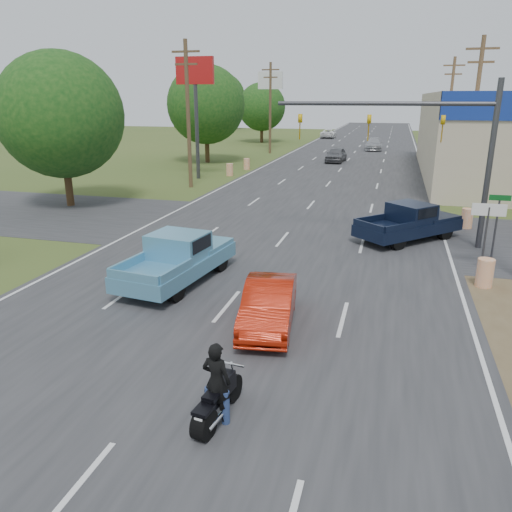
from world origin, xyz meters
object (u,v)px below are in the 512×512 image
(red_convertible, at_px, (269,305))
(distant_car_silver, at_px, (373,144))
(navy_pickup, at_px, (411,222))
(motorcycle, at_px, (216,404))
(rider, at_px, (217,386))
(distant_car_grey, at_px, (336,155))
(distant_car_white, at_px, (328,134))
(blue_pickup, at_px, (179,257))

(red_convertible, distance_m, distant_car_silver, 51.94)
(navy_pickup, bearing_deg, motorcycle, -62.01)
(rider, xyz_separation_m, distant_car_silver, (0.31, 56.54, -0.10))
(red_convertible, distance_m, navy_pickup, 11.25)
(rider, bearing_deg, navy_pickup, -96.92)
(distant_car_grey, height_order, distant_car_white, distant_car_grey)
(red_convertible, distance_m, distant_car_white, 70.29)
(navy_pickup, bearing_deg, distant_car_silver, 137.67)
(red_convertible, relative_size, rider, 2.37)
(navy_pickup, height_order, distant_car_white, navy_pickup)
(motorcycle, distance_m, distant_car_silver, 56.58)
(blue_pickup, height_order, distant_car_grey, blue_pickup)
(red_convertible, xyz_separation_m, rider, (0.09, -4.60, 0.18))
(red_convertible, relative_size, distant_car_white, 0.80)
(distant_car_silver, bearing_deg, distant_car_white, 110.35)
(blue_pickup, xyz_separation_m, navy_pickup, (7.98, 7.75, -0.03))
(rider, relative_size, distant_car_silver, 0.33)
(motorcycle, height_order, distant_car_white, distant_car_white)
(red_convertible, xyz_separation_m, navy_pickup, (4.04, 10.50, 0.21))
(motorcycle, height_order, distant_car_grey, distant_car_grey)
(red_convertible, bearing_deg, motorcycle, -96.80)
(navy_pickup, xyz_separation_m, distant_car_silver, (-3.64, 41.45, -0.13))
(red_convertible, relative_size, distant_car_silver, 0.78)
(red_convertible, height_order, rider, rider)
(distant_car_silver, bearing_deg, rider, -93.83)
(rider, height_order, distant_car_white, rider)
(motorcycle, relative_size, distant_car_white, 0.40)
(navy_pickup, bearing_deg, distant_car_grey, 146.01)
(blue_pickup, bearing_deg, rider, -53.92)
(distant_car_grey, distance_m, distant_car_silver, 13.68)
(motorcycle, distance_m, distant_car_white, 74.92)
(red_convertible, height_order, distant_car_grey, distant_car_grey)
(blue_pickup, bearing_deg, distant_car_silver, 92.32)
(red_convertible, distance_m, motorcycle, 4.64)
(red_convertible, height_order, distant_car_silver, distant_car_silver)
(rider, distance_m, distant_car_grey, 43.29)
(red_convertible, bearing_deg, distant_car_grey, 86.08)
(navy_pickup, xyz_separation_m, distant_car_white, (-11.58, 59.39, -0.18))
(blue_pickup, relative_size, navy_pickup, 1.08)
(rider, relative_size, distant_car_grey, 0.39)
(blue_pickup, relative_size, distant_car_grey, 1.29)
(motorcycle, relative_size, distant_car_grey, 0.46)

